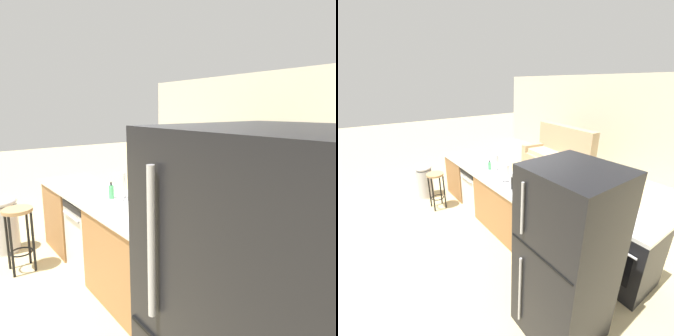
{
  "view_description": "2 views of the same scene",
  "coord_description": "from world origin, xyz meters",
  "views": [
    {
      "loc": [
        2.83,
        -1.39,
        1.82
      ],
      "look_at": [
        0.11,
        0.75,
        1.15
      ],
      "focal_mm": 32.0,
      "sensor_mm": 36.0,
      "label": 1
    },
    {
      "loc": [
        3.35,
        -1.93,
        2.39
      ],
      "look_at": [
        0.49,
        0.09,
        1.04
      ],
      "focal_mm": 24.0,
      "sensor_mm": 36.0,
      "label": 2
    }
  ],
  "objects": [
    {
      "name": "dishwasher",
      "position": [
        -0.25,
        -0.0,
        0.42
      ],
      "size": [
        0.58,
        0.61,
        0.84
      ],
      "color": "silver",
      "rests_on": "ground_plane"
    },
    {
      "name": "ground_plane",
      "position": [
        0.0,
        0.0,
        0.0
      ],
      "size": [
        24.0,
        24.0,
        0.0
      ],
      "primitive_type": "plane",
      "color": "tan"
    },
    {
      "name": "couch",
      "position": [
        -0.7,
        2.72,
        0.39
      ],
      "size": [
        2.08,
        1.1,
        1.27
      ],
      "color": "tan",
      "rests_on": "ground_plane"
    },
    {
      "name": "sink_faucet",
      "position": [
        0.23,
        0.08,
        1.03
      ],
      "size": [
        0.07,
        0.18,
        0.3
      ],
      "color": "silver",
      "rests_on": "kitchen_counter"
    },
    {
      "name": "paper_towel_roll",
      "position": [
        0.65,
        -0.02,
        1.04
      ],
      "size": [
        0.14,
        0.14,
        0.28
      ],
      "color": "#4C4C51",
      "rests_on": "kitchen_counter"
    },
    {
      "name": "soap_bottle",
      "position": [
        0.07,
        0.02,
        0.97
      ],
      "size": [
        0.06,
        0.06,
        0.18
      ],
      "color": "#4CB266",
      "rests_on": "kitchen_counter"
    },
    {
      "name": "bar_stool",
      "position": [
        -0.71,
        -0.74,
        0.54
      ],
      "size": [
        0.32,
        0.32,
        0.74
      ],
      "color": "tan",
      "rests_on": "ground_plane"
    },
    {
      "name": "trash_bin",
      "position": [
        -1.35,
        -0.79,
        0.38
      ],
      "size": [
        0.35,
        0.35,
        0.74
      ],
      "color": "#B7B7BC",
      "rests_on": "ground_plane"
    },
    {
      "name": "microwave",
      "position": [
        1.2,
        -0.0,
        1.04
      ],
      "size": [
        0.5,
        0.37,
        0.28
      ],
      "color": "#B7B7BC",
      "rests_on": "kitchen_counter"
    },
    {
      "name": "wall_back",
      "position": [
        0.3,
        4.2,
        1.3
      ],
      "size": [
        10.0,
        0.06,
        2.6
      ],
      "color": "beige",
      "rests_on": "ground_plane"
    },
    {
      "name": "kitchen_counter",
      "position": [
        0.24,
        0.0,
        0.42
      ],
      "size": [
        2.94,
        0.66,
        0.9
      ],
      "color": "#9E6B3D",
      "rests_on": "ground_plane"
    }
  ]
}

